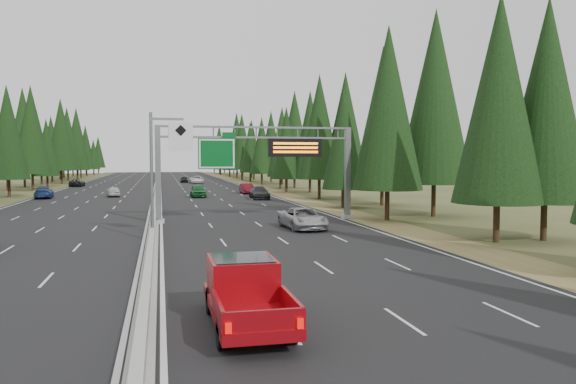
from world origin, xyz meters
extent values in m
cube|color=black|center=(0.00, 80.00, 0.04)|extent=(32.00, 260.00, 0.08)
cube|color=olive|center=(17.80, 80.00, 0.03)|extent=(3.60, 260.00, 0.06)
cube|color=#3C4520|center=(-17.80, 80.00, 0.03)|extent=(3.60, 260.00, 0.06)
cube|color=#979892|center=(0.00, 80.00, 0.23)|extent=(0.70, 260.00, 0.30)
cube|color=#979892|center=(0.00, 80.00, 0.63)|extent=(0.30, 260.00, 0.60)
cube|color=slate|center=(0.35, 35.00, 3.98)|extent=(0.45, 0.45, 7.80)
cube|color=#979892|center=(0.35, 35.00, 0.23)|extent=(0.90, 0.90, 0.30)
cube|color=slate|center=(16.20, 35.00, 3.98)|extent=(0.45, 0.45, 7.80)
cube|color=#979892|center=(16.20, 35.00, 0.23)|extent=(0.90, 0.90, 0.30)
cube|color=slate|center=(8.28, 35.00, 7.80)|extent=(15.85, 0.35, 0.16)
cube|color=slate|center=(8.28, 35.00, 6.96)|extent=(15.85, 0.35, 0.16)
cube|color=#054C19|center=(5.00, 34.75, 5.63)|extent=(3.00, 0.10, 2.50)
cube|color=silver|center=(5.00, 34.69, 5.63)|extent=(2.85, 0.02, 2.35)
cube|color=#054C19|center=(6.00, 34.75, 7.13)|extent=(1.10, 0.10, 0.45)
cube|color=black|center=(11.50, 34.70, 6.13)|extent=(4.50, 0.40, 1.50)
cube|color=orange|center=(11.50, 34.48, 6.48)|extent=(3.80, 0.02, 0.18)
cube|color=orange|center=(11.50, 34.48, 6.13)|extent=(3.80, 0.02, 0.18)
cube|color=orange|center=(11.50, 34.48, 5.78)|extent=(3.80, 0.02, 0.18)
cylinder|color=slate|center=(0.00, 25.00, 4.08)|extent=(0.20, 0.20, 8.00)
cube|color=#979892|center=(0.00, 25.00, 0.18)|extent=(0.50, 0.50, 0.20)
cube|color=slate|center=(1.00, 25.00, 7.68)|extent=(2.00, 0.15, 0.15)
cube|color=silver|center=(1.80, 24.88, 6.58)|extent=(1.50, 0.06, 1.80)
cylinder|color=black|center=(20.91, 20.23, 1.23)|extent=(0.40, 0.40, 2.47)
cone|color=black|center=(20.91, 20.23, 8.95)|extent=(5.56, 5.56, 12.96)
cylinder|color=black|center=(24.32, 20.27, 1.23)|extent=(0.40, 0.40, 2.46)
cone|color=black|center=(24.32, 20.27, 8.93)|extent=(5.54, 5.54, 12.93)
cylinder|color=black|center=(19.14, 33.30, 1.31)|extent=(0.40, 0.40, 2.62)
cone|color=black|center=(19.14, 33.30, 9.48)|extent=(5.89, 5.89, 13.73)
cylinder|color=black|center=(24.58, 35.57, 1.48)|extent=(0.40, 0.40, 2.97)
cone|color=black|center=(24.58, 35.57, 10.76)|extent=(6.68, 6.68, 15.58)
cylinder|color=black|center=(19.32, 45.47, 1.00)|extent=(0.40, 0.40, 2.00)
cone|color=black|center=(19.32, 45.47, 7.26)|extent=(4.51, 4.51, 10.52)
cylinder|color=black|center=(24.75, 48.08, 1.42)|extent=(0.40, 0.40, 2.84)
cone|color=black|center=(24.75, 48.08, 10.29)|extent=(6.39, 6.39, 14.90)
cylinder|color=black|center=(20.64, 59.22, 1.29)|extent=(0.40, 0.40, 2.58)
cone|color=black|center=(20.64, 59.22, 9.34)|extent=(5.80, 5.80, 13.53)
cylinder|color=black|center=(24.12, 59.14, 1.32)|extent=(0.40, 0.40, 2.64)
cone|color=black|center=(24.12, 59.14, 9.57)|extent=(5.94, 5.94, 13.86)
cylinder|color=black|center=(19.48, 73.49, 1.06)|extent=(0.40, 0.40, 2.11)
cone|color=black|center=(19.48, 73.49, 7.65)|extent=(4.75, 4.75, 11.08)
cylinder|color=black|center=(23.03, 72.74, 1.25)|extent=(0.40, 0.40, 2.51)
cone|color=black|center=(23.03, 72.74, 9.09)|extent=(5.64, 5.64, 13.17)
cylinder|color=black|center=(20.97, 84.84, 1.05)|extent=(0.40, 0.40, 2.10)
cone|color=black|center=(20.97, 84.84, 7.62)|extent=(4.73, 4.73, 11.04)
cylinder|color=black|center=(23.87, 86.39, 1.38)|extent=(0.40, 0.40, 2.77)
cone|color=black|center=(23.87, 86.39, 10.03)|extent=(6.23, 6.23, 14.53)
cylinder|color=black|center=(20.52, 100.78, 1.09)|extent=(0.40, 0.40, 2.18)
cone|color=black|center=(20.52, 100.78, 7.91)|extent=(4.91, 4.91, 11.46)
cylinder|color=black|center=(24.69, 100.68, 1.26)|extent=(0.40, 0.40, 2.52)
cone|color=black|center=(24.69, 100.68, 9.13)|extent=(5.67, 5.67, 13.23)
cylinder|color=black|center=(20.21, 113.66, 1.08)|extent=(0.40, 0.40, 2.16)
cone|color=black|center=(20.21, 113.66, 7.82)|extent=(4.86, 4.86, 11.33)
cylinder|color=black|center=(24.63, 111.98, 1.27)|extent=(0.40, 0.40, 2.54)
cone|color=black|center=(24.63, 111.98, 9.22)|extent=(5.72, 5.72, 13.35)
cylinder|color=black|center=(19.83, 124.10, 1.29)|extent=(0.40, 0.40, 2.58)
cone|color=black|center=(19.83, 124.10, 9.35)|extent=(5.81, 5.81, 13.55)
cylinder|color=black|center=(23.29, 127.35, 1.02)|extent=(0.40, 0.40, 2.03)
cone|color=black|center=(23.29, 127.35, 7.36)|extent=(4.57, 4.57, 10.66)
cylinder|color=black|center=(20.40, 137.66, 1.39)|extent=(0.40, 0.40, 2.79)
cone|color=black|center=(20.40, 137.66, 10.11)|extent=(6.27, 6.27, 14.64)
cylinder|color=black|center=(24.84, 140.35, 1.26)|extent=(0.40, 0.40, 2.53)
cone|color=black|center=(24.84, 140.35, 9.17)|extent=(5.69, 5.69, 13.28)
cylinder|color=black|center=(20.03, 150.52, 0.98)|extent=(0.40, 0.40, 1.95)
cone|color=black|center=(20.03, 150.52, 7.08)|extent=(4.40, 4.40, 10.26)
cylinder|color=black|center=(24.24, 153.27, 1.17)|extent=(0.40, 0.40, 2.33)
cone|color=black|center=(24.24, 153.27, 8.46)|extent=(5.25, 5.25, 12.26)
cylinder|color=black|center=(19.13, 166.97, 0.90)|extent=(0.40, 0.40, 1.81)
cone|color=black|center=(19.13, 166.97, 6.56)|extent=(4.07, 4.07, 9.50)
cylinder|color=black|center=(24.01, 163.53, 1.28)|extent=(0.40, 0.40, 2.57)
cone|color=black|center=(24.01, 163.53, 9.32)|extent=(5.78, 5.78, 13.49)
cylinder|color=black|center=(19.92, 178.00, 1.32)|extent=(0.40, 0.40, 2.63)
cone|color=black|center=(19.92, 178.00, 9.54)|extent=(5.92, 5.92, 13.81)
cylinder|color=black|center=(24.82, 178.34, 0.96)|extent=(0.40, 0.40, 1.92)
cone|color=black|center=(24.82, 178.34, 6.97)|extent=(4.32, 4.32, 10.09)
cylinder|color=black|center=(19.27, 190.13, 1.01)|extent=(0.40, 0.40, 2.03)
cone|color=black|center=(19.27, 190.13, 7.35)|extent=(4.56, 4.56, 10.65)
cylinder|color=black|center=(23.13, 191.61, 1.14)|extent=(0.40, 0.40, 2.27)
cone|color=black|center=(23.13, 191.61, 8.24)|extent=(5.12, 5.12, 11.94)
cylinder|color=black|center=(-19.45, 71.43, 1.22)|extent=(0.40, 0.40, 2.43)
cone|color=black|center=(-19.45, 71.43, 8.81)|extent=(5.47, 5.47, 12.76)
cylinder|color=black|center=(-19.94, 88.24, 1.38)|extent=(0.40, 0.40, 2.76)
cone|color=black|center=(-19.94, 88.24, 10.00)|extent=(6.21, 6.21, 14.48)
cylinder|color=black|center=(-23.77, 88.45, 1.19)|extent=(0.40, 0.40, 2.39)
cone|color=black|center=(-23.77, 88.45, 8.65)|extent=(5.37, 5.37, 12.53)
cylinder|color=black|center=(-19.80, 99.77, 1.01)|extent=(0.40, 0.40, 2.02)
cone|color=black|center=(-19.80, 99.77, 7.34)|extent=(4.55, 4.55, 10.62)
cylinder|color=black|center=(-23.82, 100.40, 1.46)|extent=(0.40, 0.40, 2.93)
cone|color=black|center=(-23.82, 100.40, 10.61)|extent=(6.58, 6.58, 15.36)
cylinder|color=black|center=(-19.31, 112.48, 1.41)|extent=(0.40, 0.40, 2.83)
cone|color=black|center=(-19.31, 112.48, 10.25)|extent=(6.36, 6.36, 14.85)
cylinder|color=black|center=(-23.07, 111.64, 0.88)|extent=(0.40, 0.40, 1.76)
cone|color=black|center=(-23.07, 111.64, 6.39)|extent=(3.97, 3.97, 9.25)
cylinder|color=black|center=(-20.43, 127.95, 1.37)|extent=(0.40, 0.40, 2.75)
cone|color=black|center=(-20.43, 127.95, 9.95)|extent=(6.18, 6.18, 14.42)
cylinder|color=black|center=(-23.29, 124.37, 1.19)|extent=(0.40, 0.40, 2.39)
cone|color=black|center=(-23.29, 124.37, 8.66)|extent=(5.38, 5.38, 12.54)
cylinder|color=black|center=(-19.86, 138.62, 1.44)|extent=(0.40, 0.40, 2.88)
cone|color=black|center=(-19.86, 138.62, 10.45)|extent=(6.49, 6.49, 15.14)
cylinder|color=black|center=(-23.74, 137.72, 1.10)|extent=(0.40, 0.40, 2.21)
cone|color=black|center=(-23.74, 137.72, 8.00)|extent=(4.96, 4.96, 11.58)
cylinder|color=black|center=(-20.59, 150.72, 1.05)|extent=(0.40, 0.40, 2.11)
cone|color=black|center=(-20.59, 150.72, 7.64)|extent=(4.74, 4.74, 11.07)
cylinder|color=black|center=(-25.00, 151.04, 1.16)|extent=(0.40, 0.40, 2.32)
cone|color=black|center=(-25.00, 151.04, 8.41)|extent=(5.22, 5.22, 12.17)
cylinder|color=black|center=(-20.91, 165.68, 1.06)|extent=(0.40, 0.40, 2.11)
cone|color=black|center=(-20.91, 165.68, 7.66)|extent=(4.76, 4.76, 11.10)
cylinder|color=black|center=(-24.51, 163.90, 0.89)|extent=(0.40, 0.40, 1.77)
cone|color=black|center=(-24.51, 163.90, 6.43)|extent=(3.99, 3.99, 9.31)
cylinder|color=black|center=(-20.13, 177.14, 0.92)|extent=(0.40, 0.40, 1.84)
cone|color=black|center=(-20.13, 177.14, 6.66)|extent=(4.13, 4.13, 9.64)
cylinder|color=black|center=(-24.99, 177.97, 1.05)|extent=(0.40, 0.40, 2.11)
cone|color=black|center=(-24.99, 177.97, 7.63)|extent=(4.74, 4.74, 11.05)
cylinder|color=black|center=(-20.28, 192.85, 1.04)|extent=(0.40, 0.40, 2.09)
cone|color=black|center=(-20.28, 192.85, 7.57)|extent=(4.70, 4.70, 10.97)
cylinder|color=black|center=(-24.49, 193.65, 1.35)|extent=(0.40, 0.40, 2.69)
cone|color=black|center=(-24.49, 193.65, 9.75)|extent=(6.05, 6.05, 14.13)
imported|color=#A3A3A7|center=(10.70, 28.92, 0.85)|extent=(2.87, 5.68, 1.54)
cylinder|color=black|center=(2.13, 4.15, 0.52)|extent=(0.33, 0.87, 0.87)
cylinder|color=black|center=(3.98, 4.15, 0.52)|extent=(0.33, 0.87, 0.87)
cylinder|color=black|center=(2.13, 7.74, 0.52)|extent=(0.33, 0.87, 0.87)
cylinder|color=black|center=(3.98, 7.74, 0.52)|extent=(0.33, 0.87, 0.87)
cube|color=maroon|center=(3.06, 6.00, 0.68)|extent=(2.18, 6.09, 0.33)
cube|color=maroon|center=(3.06, 6.98, 1.44)|extent=(2.07, 2.39, 1.20)
cube|color=black|center=(3.06, 6.98, 1.77)|extent=(1.85, 2.07, 0.60)
cube|color=maroon|center=(2.02, 4.37, 1.06)|extent=(0.11, 2.61, 0.65)
cube|color=maroon|center=(4.09, 4.37, 1.06)|extent=(0.11, 2.61, 0.65)
cube|color=maroon|center=(3.06, 3.06, 1.06)|extent=(2.18, 0.11, 0.65)
imported|color=#155E26|center=(5.43, 65.05, 0.91)|extent=(2.05, 4.89, 1.65)
imported|color=maroon|center=(12.93, 70.84, 0.83)|extent=(1.76, 4.59, 1.49)
imported|color=black|center=(12.82, 59.66, 0.86)|extent=(2.32, 5.43, 1.56)
imported|color=white|center=(7.87, 106.89, 0.85)|extent=(2.69, 5.59, 1.53)
imported|color=black|center=(5.55, 112.37, 0.75)|extent=(1.64, 3.98, 1.35)
imported|color=navy|center=(-14.23, 67.05, 0.83)|extent=(2.58, 5.36, 1.51)
imported|color=#B8B8B8|center=(-5.64, 68.33, 0.78)|extent=(2.02, 4.23, 1.39)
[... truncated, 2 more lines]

